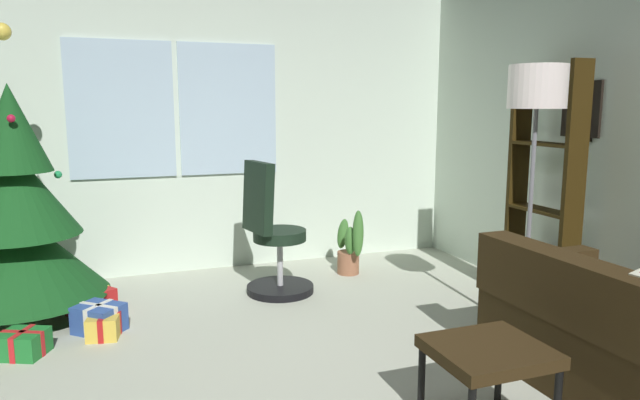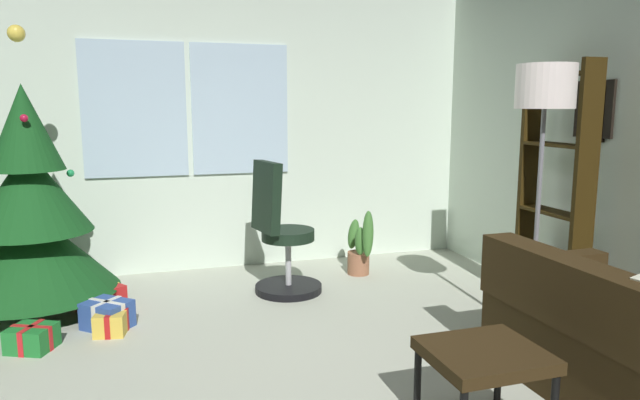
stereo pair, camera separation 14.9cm
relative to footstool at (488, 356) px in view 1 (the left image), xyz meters
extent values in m
cube|color=silver|center=(-0.70, 3.29, 1.00)|extent=(4.73, 0.10, 2.75)
cube|color=silver|center=(-1.52, 3.23, 1.14)|extent=(0.90, 0.03, 1.20)
cube|color=silver|center=(-0.58, 3.23, 1.14)|extent=(0.90, 0.03, 1.20)
cube|color=black|center=(1.66, 1.23, 1.15)|extent=(0.02, 0.36, 0.41)
cube|color=black|center=(1.66, 1.22, 1.12)|extent=(0.02, 0.20, 0.41)
cube|color=#2F210F|center=(0.59, -0.12, 0.22)|extent=(0.22, 1.81, 0.35)
cube|color=#2F210F|center=(0.91, 0.72, 0.15)|extent=(0.83, 0.15, 0.20)
cube|color=#2F210F|center=(0.00, 0.00, 0.02)|extent=(0.53, 0.48, 0.06)
cylinder|color=black|center=(-0.23, 0.21, -0.19)|extent=(0.04, 0.04, 0.37)
cylinder|color=black|center=(0.23, 0.21, -0.19)|extent=(0.04, 0.04, 0.37)
cylinder|color=#4C331E|center=(-2.28, 2.43, -0.30)|extent=(0.12, 0.12, 0.16)
cone|color=#14471A|center=(-2.28, 2.43, 0.10)|extent=(1.19, 1.19, 0.62)
cone|color=#14471A|center=(-2.28, 2.43, 0.56)|extent=(0.86, 0.86, 0.62)
cone|color=#14471A|center=(-2.28, 2.43, 1.02)|extent=(0.53, 0.53, 0.62)
sphere|color=#1E8C4C|center=(-2.01, 2.55, 0.66)|extent=(0.06, 0.06, 0.06)
sphere|color=#B21433|center=(-2.25, 2.26, 1.09)|extent=(0.05, 0.05, 0.05)
sphere|color=#F2D14C|center=(-2.28, 2.43, 1.67)|extent=(0.12, 0.12, 0.12)
cube|color=red|center=(-1.83, 2.33, -0.29)|extent=(0.38, 0.37, 0.18)
cube|color=#EAD84C|center=(-1.83, 2.33, -0.29)|extent=(0.18, 0.23, 0.19)
cube|color=#EAD84C|center=(-1.83, 2.33, -0.29)|extent=(0.27, 0.20, 0.19)
cube|color=#1E722D|center=(-2.21, 1.69, -0.30)|extent=(0.33, 0.32, 0.16)
cube|color=red|center=(-2.21, 1.69, -0.30)|extent=(0.13, 0.23, 0.16)
cube|color=red|center=(-2.21, 1.69, -0.30)|extent=(0.26, 0.14, 0.16)
cube|color=gold|center=(-1.73, 1.87, -0.30)|extent=(0.26, 0.35, 0.15)
cube|color=#B21919|center=(-1.73, 1.87, -0.30)|extent=(0.10, 0.32, 0.16)
cube|color=#B21919|center=(-1.73, 1.87, -0.30)|extent=(0.21, 0.08, 0.16)
cube|color=#2D4C99|center=(-1.77, 1.93, -0.28)|extent=(0.39, 0.38, 0.19)
cube|color=silver|center=(-1.77, 1.93, -0.28)|extent=(0.20, 0.21, 0.20)
cube|color=silver|center=(-1.77, 1.93, -0.28)|extent=(0.25, 0.23, 0.20)
cylinder|color=black|center=(-0.35, 2.33, -0.35)|extent=(0.56, 0.56, 0.06)
cylinder|color=#B2B2B7|center=(-0.35, 2.33, -0.10)|extent=(0.05, 0.05, 0.43)
cylinder|color=black|center=(-0.35, 2.33, 0.11)|extent=(0.44, 0.44, 0.09)
cube|color=black|center=(-0.54, 2.29, 0.45)|extent=(0.19, 0.41, 0.57)
cube|color=black|center=(1.45, 1.03, 0.56)|extent=(0.18, 0.04, 1.87)
cube|color=black|center=(1.45, 1.63, 0.56)|extent=(0.18, 0.04, 1.87)
cube|color=black|center=(1.45, 1.33, -0.13)|extent=(0.18, 0.56, 0.02)
cube|color=black|center=(1.45, 1.33, 0.38)|extent=(0.18, 0.56, 0.02)
cube|color=black|center=(1.45, 1.33, 0.89)|extent=(0.18, 0.56, 0.02)
cube|color=black|center=(1.45, 1.33, 1.39)|extent=(0.18, 0.56, 0.02)
cube|color=#A71716|center=(1.47, 1.12, -0.03)|extent=(0.14, 0.05, 0.17)
cube|color=#164390|center=(1.46, 1.18, -0.02)|extent=(0.16, 0.06, 0.19)
cube|color=beige|center=(1.46, 1.25, -0.02)|extent=(0.16, 0.06, 0.20)
cube|color=#325E31|center=(1.46, 1.33, -0.02)|extent=(0.17, 0.06, 0.20)
cube|color=#763B74|center=(1.46, 1.41, -0.02)|extent=(0.16, 0.07, 0.18)
cube|color=#AE7C2E|center=(1.47, 1.49, -0.02)|extent=(0.13, 0.06, 0.19)
cube|color=#4B5056|center=(1.47, 1.55, -0.03)|extent=(0.14, 0.05, 0.18)
cylinder|color=slate|center=(0.99, 0.93, -0.36)|extent=(0.28, 0.28, 0.03)
cylinder|color=slate|center=(0.99, 0.93, 0.40)|extent=(0.03, 0.03, 1.50)
cylinder|color=white|center=(0.99, 0.93, 1.29)|extent=(0.37, 0.37, 0.28)
cylinder|color=#925B40|center=(0.39, 2.63, -0.27)|extent=(0.20, 0.20, 0.21)
ellipsoid|color=#3A6D2D|center=(0.38, 2.55, -0.04)|extent=(0.13, 0.15, 0.27)
ellipsoid|color=#3A6D2D|center=(0.42, 2.48, 0.04)|extent=(0.16, 0.20, 0.43)
ellipsoid|color=#3A6D2D|center=(0.40, 2.78, -0.03)|extent=(0.16, 0.14, 0.31)
camera|label=1|loc=(-1.62, -2.11, 1.17)|focal=32.04mm
camera|label=2|loc=(-1.48, -2.16, 1.17)|focal=32.04mm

